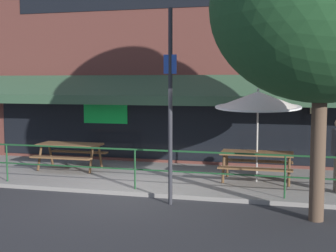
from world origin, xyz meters
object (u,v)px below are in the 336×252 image
object	(u,v)px
patio_umbrella_centre	(258,100)
street_sign_pole	(170,105)
picnic_table_left	(70,149)
picnic_table_centre	(257,158)

from	to	relation	value
patio_umbrella_centre	street_sign_pole	world-z (taller)	street_sign_pole
picnic_table_left	patio_umbrella_centre	xyz separation A→B (m)	(5.34, -0.26, 1.47)
patio_umbrella_centre	street_sign_pole	bearing A→B (deg)	-125.42
picnic_table_centre	street_sign_pole	world-z (taller)	street_sign_pole
street_sign_pole	picnic_table_centre	bearing A→B (deg)	53.98
picnic_table_centre	street_sign_pole	bearing A→B (deg)	-126.02
picnic_table_centre	street_sign_pole	distance (m)	3.19
picnic_table_left	patio_umbrella_centre	bearing A→B (deg)	-2.75
picnic_table_centre	patio_umbrella_centre	xyz separation A→B (m)	(0.00, 0.05, 1.47)
picnic_table_left	picnic_table_centre	bearing A→B (deg)	-3.30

